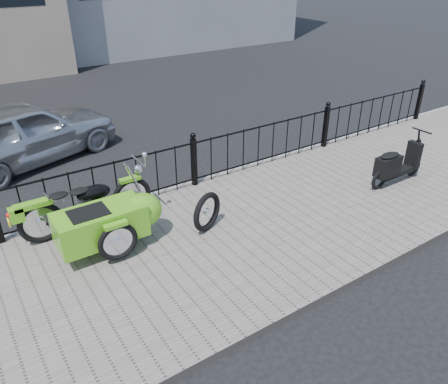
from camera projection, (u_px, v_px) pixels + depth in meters
ground at (232, 219)px, 7.67m from camera, size 120.00×120.00×0.00m
sidewalk at (249, 229)px, 7.28m from camera, size 30.00×3.80×0.12m
curb at (191, 184)px, 8.69m from camera, size 30.00×0.10×0.12m
iron_fence at (194, 163)px, 8.34m from camera, size 14.11×0.11×1.08m
motorcycle_sidecar at (109, 216)px, 6.62m from camera, size 2.28×1.48×0.98m
scooter at (395, 165)px, 8.43m from camera, size 1.45×0.42×0.98m
spare_tire at (207, 212)px, 7.01m from camera, size 0.65×0.34×0.67m
sedan_car at (24, 133)px, 9.45m from camera, size 4.36×2.81×1.38m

